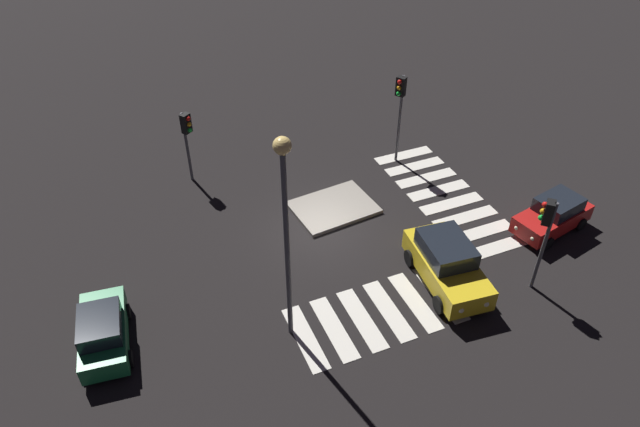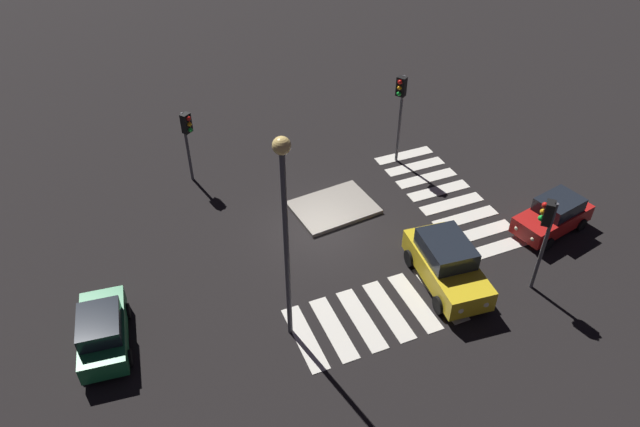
% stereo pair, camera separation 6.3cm
% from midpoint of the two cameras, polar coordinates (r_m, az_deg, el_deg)
% --- Properties ---
extents(ground_plane, '(80.00, 80.00, 0.00)m').
position_cam_midpoint_polar(ground_plane, '(26.04, 0.07, -1.73)').
color(ground_plane, black).
extents(traffic_island, '(3.96, 3.14, 0.18)m').
position_cam_midpoint_polar(traffic_island, '(27.25, 1.41, 0.61)').
color(traffic_island, gray).
rests_on(traffic_island, ground).
extents(car_green, '(2.06, 3.83, 1.61)m').
position_cam_midpoint_polar(car_green, '(22.28, -20.45, -10.68)').
color(car_green, '#196B38').
rests_on(car_green, ground).
extents(car_red, '(3.93, 2.31, 1.62)m').
position_cam_midpoint_polar(car_red, '(27.64, 21.97, -0.17)').
color(car_red, red).
rests_on(car_red, ground).
extents(car_yellow, '(2.45, 4.60, 1.94)m').
position_cam_midpoint_polar(car_yellow, '(23.60, 12.35, -4.82)').
color(car_yellow, gold).
rests_on(car_yellow, ground).
extents(traffic_light_east, '(0.54, 0.54, 4.19)m').
position_cam_midpoint_polar(traffic_light_east, '(22.95, 21.33, -1.02)').
color(traffic_light_east, '#47474C').
rests_on(traffic_light_east, ground).
extents(traffic_light_west, '(0.54, 0.53, 3.73)m').
position_cam_midpoint_polar(traffic_light_west, '(28.38, -12.83, 7.91)').
color(traffic_light_west, '#47474C').
rests_on(traffic_light_west, ground).
extents(traffic_light_north, '(0.53, 0.54, 4.77)m').
position_cam_midpoint_polar(traffic_light_north, '(29.06, 7.96, 11.04)').
color(traffic_light_north, '#47474C').
rests_on(traffic_light_north, ground).
extents(street_lamp, '(0.56, 0.56, 8.29)m').
position_cam_midpoint_polar(street_lamp, '(18.07, -3.37, 0.10)').
color(street_lamp, '#47474C').
rests_on(street_lamp, ground).
extents(crosswalk_near, '(6.45, 3.20, 0.02)m').
position_cam_midpoint_polar(crosswalk_near, '(22.55, 5.49, -9.86)').
color(crosswalk_near, silver).
rests_on(crosswalk_near, ground).
extents(crosswalk_side, '(3.20, 8.75, 0.02)m').
position_cam_midpoint_polar(crosswalk_side, '(28.67, 12.21, 1.58)').
color(crosswalk_side, silver).
rests_on(crosswalk_side, ground).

